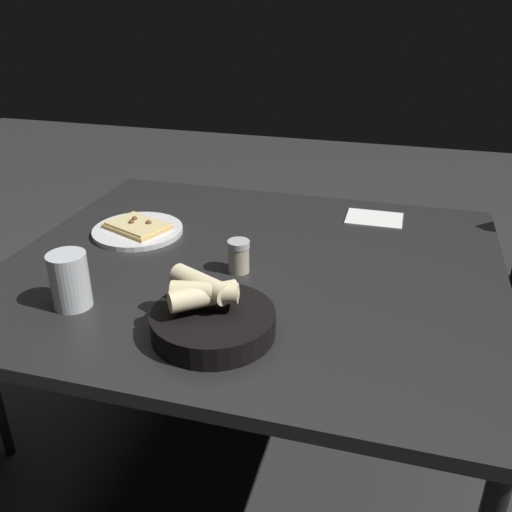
# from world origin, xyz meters

# --- Properties ---
(ground) EXTENTS (8.00, 8.00, 0.00)m
(ground) POSITION_xyz_m (0.00, 0.00, 0.00)
(ground) COLOR #2D2D2D
(dining_table) EXTENTS (1.19, 1.02, 0.73)m
(dining_table) POSITION_xyz_m (0.00, 0.00, 0.67)
(dining_table) COLOR black
(dining_table) RESTS_ON ground
(pizza_plate) EXTENTS (0.24, 0.24, 0.04)m
(pizza_plate) POSITION_xyz_m (0.35, -0.09, 0.74)
(pizza_plate) COLOR silver
(pizza_plate) RESTS_ON dining_table
(bread_basket) EXTENTS (0.24, 0.24, 0.11)m
(bread_basket) POSITION_xyz_m (-0.00, 0.30, 0.77)
(bread_basket) COLOR black
(bread_basket) RESTS_ON dining_table
(beer_glass) EXTENTS (0.08, 0.08, 0.12)m
(beer_glass) POSITION_xyz_m (0.31, 0.29, 0.78)
(beer_glass) COLOR silver
(beer_glass) RESTS_ON dining_table
(pepper_shaker) EXTENTS (0.05, 0.05, 0.08)m
(pepper_shaker) POSITION_xyz_m (0.02, 0.04, 0.76)
(pepper_shaker) COLOR #BFB299
(pepper_shaker) RESTS_ON dining_table
(napkin) EXTENTS (0.16, 0.12, 0.00)m
(napkin) POSITION_xyz_m (-0.26, -0.37, 0.73)
(napkin) COLOR white
(napkin) RESTS_ON dining_table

